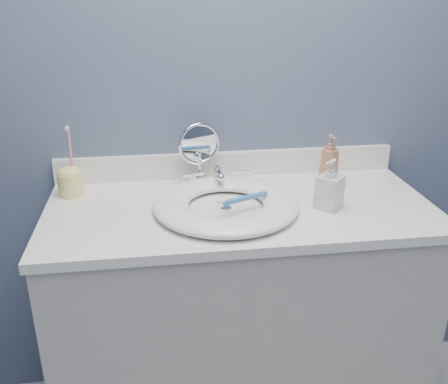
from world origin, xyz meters
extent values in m
cube|color=#4E5D75|center=(0.00, 1.25, 1.20)|extent=(2.20, 0.02, 2.40)
cube|color=#BEB6AD|center=(0.00, 0.97, 0.42)|extent=(1.20, 0.55, 0.85)
cube|color=white|center=(0.00, 0.97, 0.86)|extent=(1.22, 0.57, 0.03)
cube|color=white|center=(0.00, 1.24, 0.93)|extent=(1.22, 0.02, 0.09)
cylinder|color=silver|center=(-0.05, 0.94, 0.88)|extent=(0.04, 0.04, 0.01)
cube|color=silver|center=(-0.05, 1.16, 0.89)|extent=(0.22, 0.05, 0.01)
cylinder|color=silver|center=(-0.05, 1.16, 0.92)|extent=(0.03, 0.03, 0.06)
cylinder|color=silver|center=(-0.05, 1.11, 0.94)|extent=(0.02, 0.09, 0.02)
sphere|color=silver|center=(-0.05, 1.06, 0.94)|extent=(0.03, 0.03, 0.03)
cylinder|color=silver|center=(-0.14, 1.16, 0.90)|extent=(0.02, 0.02, 0.03)
cube|color=silver|center=(-0.14, 1.16, 0.92)|extent=(0.08, 0.03, 0.01)
cylinder|color=silver|center=(0.04, 1.16, 0.90)|extent=(0.02, 0.02, 0.03)
cube|color=silver|center=(0.04, 1.16, 0.92)|extent=(0.08, 0.03, 0.01)
cylinder|color=silver|center=(-0.11, 1.18, 0.88)|extent=(0.08, 0.08, 0.01)
cylinder|color=silver|center=(-0.11, 1.18, 0.94)|extent=(0.01, 0.01, 0.11)
torus|color=silver|center=(-0.11, 1.18, 1.02)|extent=(0.15, 0.05, 0.15)
cylinder|color=white|center=(-0.11, 1.18, 1.02)|extent=(0.12, 0.03, 0.12)
imported|color=#A66B4B|center=(0.33, 1.11, 0.97)|extent=(0.07, 0.07, 0.18)
imported|color=silver|center=(0.27, 0.92, 0.96)|extent=(0.10, 0.10, 0.16)
cylinder|color=#F8E07C|center=(-0.54, 1.13, 0.92)|extent=(0.08, 0.08, 0.08)
ellipsoid|color=#F8E07C|center=(-0.54, 1.13, 0.96)|extent=(0.08, 0.07, 0.05)
cylinder|color=#E28081|center=(-0.53, 1.13, 1.03)|extent=(0.02, 0.03, 0.15)
cube|color=white|center=(-0.53, 1.13, 1.11)|extent=(0.01, 0.02, 0.01)
cube|color=teal|center=(0.01, 0.93, 0.92)|extent=(0.15, 0.07, 0.01)
cube|color=white|center=(-0.07, 0.89, 0.93)|extent=(0.03, 0.02, 0.01)
camera|label=1|loc=(-0.25, -0.45, 1.53)|focal=40.00mm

